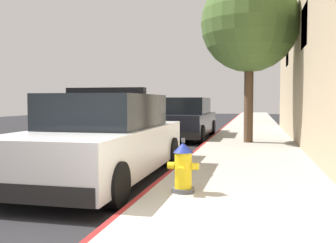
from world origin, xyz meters
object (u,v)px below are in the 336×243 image
(police_cruiser, at_px, (105,139))
(street_tree, at_px, (249,24))
(parked_car_silver_ahead, at_px, (185,119))
(fire_hydrant, at_px, (183,167))

(police_cruiser, relative_size, street_tree, 0.95)
(parked_car_silver_ahead, relative_size, street_tree, 0.95)
(parked_car_silver_ahead, xyz_separation_m, street_tree, (2.41, -2.31, 3.04))
(police_cruiser, relative_size, parked_car_silver_ahead, 1.00)
(street_tree, bearing_deg, parked_car_silver_ahead, 136.22)
(street_tree, bearing_deg, police_cruiser, -113.77)
(police_cruiser, distance_m, street_tree, 6.80)
(fire_hydrant, bearing_deg, street_tree, 83.62)
(parked_car_silver_ahead, distance_m, street_tree, 4.52)
(fire_hydrant, xyz_separation_m, street_tree, (0.77, 6.84, 3.27))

